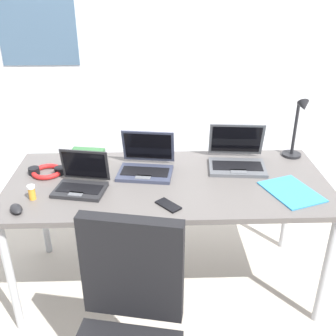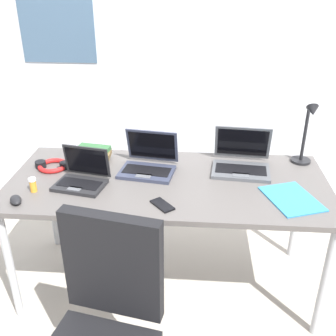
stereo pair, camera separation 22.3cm
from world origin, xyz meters
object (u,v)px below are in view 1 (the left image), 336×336
computer_mouse (16,209)px  pill_bottle (32,192)px  cell_phone (168,205)px  headphones (47,171)px  laptop_front_left (81,182)px  book_stack (88,157)px  laptop_center (146,165)px  laptop_near_mouse (237,158)px  desk_lamp (297,129)px  paper_folder_front_left (291,192)px

computer_mouse → pill_bottle: pill_bottle is taller
cell_phone → headphones: headphones is taller
laptop_front_left → pill_bottle: size_ratio=3.84×
cell_phone → book_stack: book_stack is taller
laptop_center → pill_bottle: 0.65m
laptop_near_mouse → laptop_center: bearing=-173.5°
book_stack → pill_bottle: bearing=-119.0°
desk_lamp → laptop_near_mouse: (-0.38, -0.10, -0.15)m
laptop_near_mouse → computer_mouse: laptop_near_mouse is taller
laptop_near_mouse → cell_phone: bearing=-133.8°
computer_mouse → cell_phone: bearing=-29.5°
laptop_center → paper_folder_front_left: bearing=-19.1°
computer_mouse → laptop_near_mouse: bearing=-9.6°
cell_phone → paper_folder_front_left: (0.66, 0.12, -0.00)m
laptop_center → cell_phone: 0.41m
laptop_center → pill_bottle: (-0.59, -0.29, -0.01)m
book_stack → paper_folder_front_left: bearing=-18.9°
laptop_near_mouse → computer_mouse: (-1.18, -0.48, -0.03)m
pill_bottle → paper_folder_front_left: size_ratio=0.25×
laptop_center → book_stack: size_ratio=1.56×
laptop_near_mouse → cell_phone: (-0.43, -0.45, -0.04)m
computer_mouse → desk_lamp: bearing=-11.4°
computer_mouse → pill_bottle: bearing=37.1°
headphones → book_stack: book_stack is taller
desk_lamp → paper_folder_front_left: desk_lamp is taller
desk_lamp → laptop_center: (-0.92, -0.16, -0.15)m
desk_lamp → computer_mouse: bearing=-159.8°
laptop_front_left → computer_mouse: (-0.29, -0.22, -0.03)m
laptop_front_left → computer_mouse: 0.36m
computer_mouse → cell_phone: (0.75, 0.03, -0.01)m
computer_mouse → pill_bottle: size_ratio=1.22×
pill_bottle → laptop_center: bearing=26.5°
desk_lamp → book_stack: 1.29m
laptop_front_left → computer_mouse: bearing=-142.7°
laptop_center → paper_folder_front_left: laptop_center is taller
laptop_center → laptop_front_left: bearing=-150.6°
desk_lamp → laptop_front_left: (-1.27, -0.35, -0.16)m
headphones → computer_mouse: bearing=-97.9°
book_stack → laptop_front_left: bearing=-88.1°
laptop_front_left → laptop_center: (0.35, 0.19, 0.00)m
book_stack → cell_phone: bearing=-46.9°
computer_mouse → book_stack: book_stack is taller
desk_lamp → headphones: 1.52m
laptop_near_mouse → book_stack: (-0.90, 0.06, -0.00)m
cell_phone → headphones: 0.79m
laptop_front_left → paper_folder_front_left: 1.13m
laptop_center → computer_mouse: size_ratio=3.60×
paper_folder_front_left → pill_bottle: bearing=-179.0°
laptop_center → headphones: laptop_center is taller
desk_lamp → book_stack: size_ratio=1.81×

